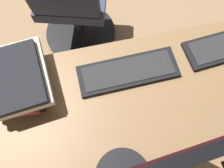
% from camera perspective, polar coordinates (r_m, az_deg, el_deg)
% --- Properties ---
extents(desk, '(2.19, 0.67, 0.73)m').
position_cam_1_polar(desk, '(0.96, 0.66, -9.04)').
color(desk, '#936D47').
rests_on(desk, ground).
extents(drawer_pedestal, '(0.40, 0.51, 0.69)m').
position_cam_1_polar(drawer_pedestal, '(1.27, 0.11, -13.48)').
color(drawer_pedestal, '#936D47').
rests_on(drawer_pedestal, ground).
extents(keyboard_spare, '(0.42, 0.15, 0.02)m').
position_cam_1_polar(keyboard_spare, '(0.95, 4.04, 3.20)').
color(keyboard_spare, black).
rests_on(keyboard_spare, desk).
extents(book_stack_near, '(0.26, 0.32, 0.12)m').
position_cam_1_polar(book_stack_near, '(0.95, -22.64, 0.94)').
color(book_stack_near, black).
rests_on(book_stack_near, desk).
extents(office_chair, '(0.56, 0.60, 0.97)m').
position_cam_1_polar(office_chair, '(1.54, -10.30, 19.27)').
color(office_chair, '#383D56').
rests_on(office_chair, ground).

